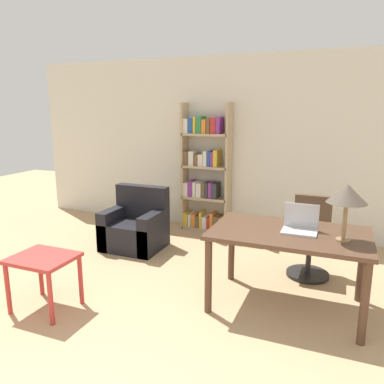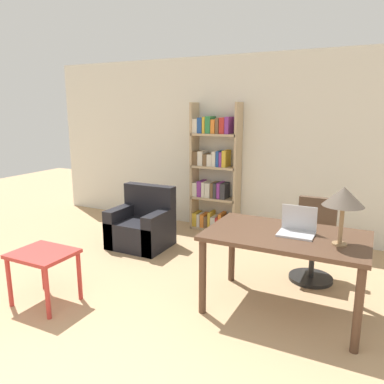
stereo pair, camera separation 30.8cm
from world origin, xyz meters
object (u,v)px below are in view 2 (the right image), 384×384
table_lamp (344,198)px  armchair (142,227)px  side_table_blue (43,261)px  laptop (297,228)px  office_chair (314,243)px  desk (285,244)px  bookshelf (214,175)px

table_lamp → armchair: (-2.67, 0.95, -0.90)m
table_lamp → side_table_blue: table_lamp is taller
laptop → side_table_blue: 2.47m
office_chair → side_table_blue: 2.90m
armchair → laptop: bearing=-19.8°
side_table_blue → desk: bearing=23.1°
desk → table_lamp: size_ratio=2.91×
desk → armchair: bearing=158.6°
side_table_blue → armchair: 1.79m
laptop → bookshelf: bearing=130.7°
armchair → office_chair: bearing=-0.0°
desk → bookshelf: size_ratio=0.73×
desk → laptop: bearing=22.0°
table_lamp → office_chair: table_lamp is taller
laptop → bookshelf: size_ratio=0.16×
armchair → bookshelf: bearing=61.9°
desk → bookshelf: bookshelf is taller
desk → office_chair: bearing=80.9°
side_table_blue → bookshelf: 3.00m
office_chair → bookshelf: size_ratio=0.46×
table_lamp → side_table_blue: bearing=-162.4°
table_lamp → bookshelf: bearing=134.8°
desk → laptop: laptop is taller
office_chair → laptop: bearing=-93.3°
table_lamp → bookshelf: bookshelf is taller
laptop → armchair: (-2.29, 0.82, -0.55)m
laptop → office_chair: bearing=86.7°
armchair → bookshelf: (0.60, 1.13, 0.62)m
desk → table_lamp: bearing=-10.2°
desk → side_table_blue: desk is taller
table_lamp → bookshelf: (-2.06, 2.08, -0.29)m
laptop → side_table_blue: (-2.24, -0.95, -0.38)m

